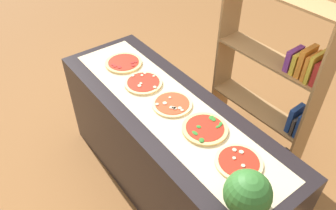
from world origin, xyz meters
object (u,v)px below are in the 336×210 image
pizza_mushroom_4 (239,162)px  bookshelf (274,92)px  pizza_spinach_3 (205,129)px  pizza_mushroom_1 (143,83)px  pizza_mushroom_2 (172,104)px  watermelon (248,193)px  pizza_pepperoni_0 (124,63)px

pizza_mushroom_4 → bookshelf: size_ratio=0.18×
pizza_spinach_3 → pizza_mushroom_4: pizza_spinach_3 is taller
pizza_mushroom_1 → pizza_spinach_3: bearing=4.1°
bookshelf → pizza_mushroom_2: bearing=-104.6°
pizza_mushroom_1 → pizza_mushroom_2: bearing=4.6°
pizza_mushroom_1 → pizza_mushroom_2: pizza_mushroom_1 is taller
watermelon → pizza_pepperoni_0: bearing=173.0°
watermelon → pizza_spinach_3: bearing=158.6°
pizza_spinach_3 → bookshelf: (-0.10, 0.86, -0.16)m
pizza_pepperoni_0 → bookshelf: bookshelf is taller
pizza_pepperoni_0 → pizza_mushroom_4: 1.31m
pizza_spinach_3 → bookshelf: 0.88m
pizza_pepperoni_0 → bookshelf: 1.27m
pizza_pepperoni_0 → watermelon: watermelon is taller
bookshelf → pizza_mushroom_4: bearing=-64.3°
pizza_mushroom_2 → pizza_mushroom_1: bearing=-175.4°
pizza_mushroom_1 → watermelon: (1.21, -0.17, 0.11)m
pizza_spinach_3 → pizza_pepperoni_0: bearing=-178.4°
pizza_mushroom_1 → pizza_spinach_3: (0.66, 0.05, 0.00)m
pizza_spinach_3 → bookshelf: bookshelf is taller
pizza_mushroom_1 → pizza_mushroom_4: pizza_mushroom_1 is taller
pizza_mushroom_4 → bookshelf: bearing=115.7°
watermelon → bookshelf: 1.29m
bookshelf → pizza_pepperoni_0: bearing=-135.0°
pizza_mushroom_2 → watermelon: size_ratio=1.16×
pizza_pepperoni_0 → watermelon: bearing=-7.0°
pizza_spinach_3 → watermelon: (0.55, -0.22, 0.11)m
pizza_mushroom_4 → bookshelf: (-0.43, 0.89, -0.16)m
pizza_pepperoni_0 → pizza_mushroom_2: same height
pizza_mushroom_4 → watermelon: size_ratio=1.15×
pizza_pepperoni_0 → pizza_mushroom_4: bearing=0.1°
pizza_pepperoni_0 → pizza_spinach_3: (0.99, 0.03, 0.00)m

